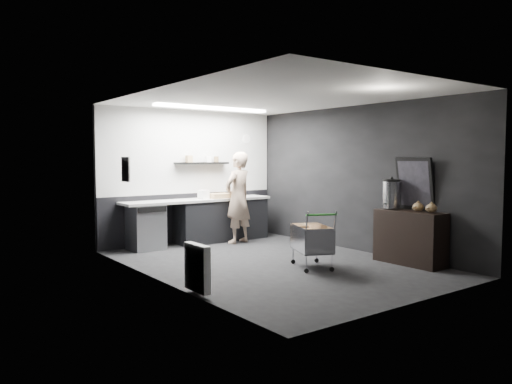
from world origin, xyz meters
TOP-DOWN VIEW (x-y plane):
  - floor at (0.00, 0.00)m, footprint 5.50×5.50m
  - ceiling at (0.00, 0.00)m, footprint 5.50×5.50m
  - wall_back at (0.00, 2.75)m, footprint 5.50×0.00m
  - wall_front at (0.00, -2.75)m, footprint 5.50×0.00m
  - wall_left at (-2.00, 0.00)m, footprint 0.00×5.50m
  - wall_right at (2.00, 0.00)m, footprint 0.00×5.50m
  - kitchen_wall_panel at (0.00, 2.73)m, footprint 3.95×0.02m
  - dado_panel at (0.00, 2.73)m, footprint 3.95×0.02m
  - floating_shelf at (0.20, 2.62)m, footprint 1.20×0.22m
  - wall_clock at (1.40, 2.72)m, footprint 0.20×0.03m
  - poster at (-1.98, 1.30)m, footprint 0.02×0.30m
  - poster_red_band at (-1.98, 1.30)m, footprint 0.02×0.22m
  - radiator at (-1.94, -0.90)m, footprint 0.10×0.50m
  - ceiling_strip at (0.00, 1.85)m, footprint 2.40×0.20m
  - prep_counter at (0.14, 2.42)m, footprint 3.20×0.61m
  - person at (0.66, 1.97)m, footprint 0.77×0.60m
  - shopping_cart at (0.30, -0.60)m, footprint 0.79×1.01m
  - sideboard at (1.77, -1.33)m, footprint 0.50×1.16m
  - fire_extinguisher at (-1.85, -0.76)m, footprint 0.17×0.17m
  - cardboard_box at (0.46, 2.37)m, footprint 0.48×0.37m
  - pink_tub at (0.13, 2.42)m, footprint 0.18×0.18m
  - white_container at (0.09, 2.37)m, footprint 0.23×0.20m

SIDE VIEW (x-z plane):
  - floor at x=0.00m, z-range 0.00..0.00m
  - fire_extinguisher at x=-1.85m, z-range -0.01..0.54m
  - radiator at x=-1.94m, z-range 0.05..0.65m
  - shopping_cart at x=0.30m, z-range -0.02..0.88m
  - prep_counter at x=0.14m, z-range 0.01..0.91m
  - dado_panel at x=0.00m, z-range 0.00..1.00m
  - sideboard at x=1.77m, z-range -0.32..1.42m
  - person at x=0.66m, z-range 0.00..1.85m
  - cardboard_box at x=0.46m, z-range 0.90..1.00m
  - white_container at x=0.09m, z-range 0.90..1.08m
  - pink_tub at x=0.13m, z-range 0.90..1.08m
  - wall_back at x=0.00m, z-range -1.40..4.10m
  - wall_front at x=0.00m, z-range -1.40..4.10m
  - wall_left at x=-2.00m, z-range -1.40..4.10m
  - wall_right at x=2.00m, z-range -1.40..4.10m
  - poster at x=-1.98m, z-range 1.35..1.75m
  - floating_shelf at x=0.20m, z-range 1.60..1.64m
  - poster_red_band at x=-1.98m, z-range 1.57..1.67m
  - kitchen_wall_panel at x=0.00m, z-range 1.00..2.70m
  - wall_clock at x=1.40m, z-range 2.05..2.25m
  - ceiling_strip at x=0.00m, z-range 2.65..2.69m
  - ceiling at x=0.00m, z-range 2.70..2.70m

